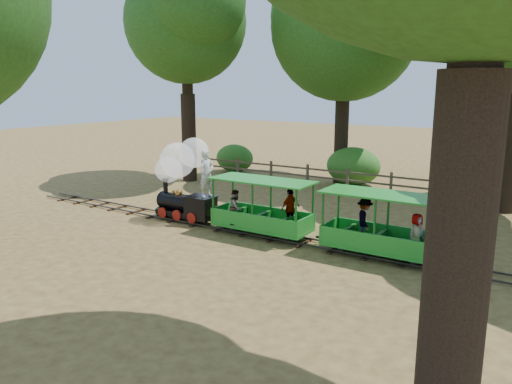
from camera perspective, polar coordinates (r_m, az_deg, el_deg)
The scene contains 11 objects.
ground at distance 15.46m, azimuth 2.26°, elevation -5.28°, with size 90.00×90.00×0.00m, color #A18545.
track at distance 15.44m, azimuth 2.26°, elevation -5.04°, with size 22.00×1.00×0.10m.
locomotive at distance 17.29m, azimuth -8.39°, elevation 2.15°, with size 2.58×1.22×2.97m.
carriage_front at distance 15.47m, azimuth 0.74°, elevation -2.39°, with size 3.25×1.33×1.69m.
carriage_rear at distance 14.00m, azimuth 14.01°, elevation -4.28°, with size 3.25×1.39×1.69m.
oak_nw at distance 24.90m, azimuth -7.99°, elevation 19.26°, with size 7.11×6.25×10.35m.
oak_nc at distance 24.45m, azimuth 10.20°, elevation 18.94°, with size 8.51×7.49×10.67m.
fence at distance 22.39m, azimuth 12.75°, elevation 1.39°, with size 18.10×0.10×1.00m.
shrub_west at distance 27.25m, azimuth -2.46°, elevation 3.89°, with size 2.16×1.66×1.50m, color #2D6B1E.
shrub_mid_w at distance 23.98m, azimuth 11.05°, elevation 2.92°, with size 2.59×1.99×1.79m, color #2D6B1E.
shrub_mid_e at distance 22.73m, azimuth 21.94°, elevation 1.39°, with size 2.15×1.66×1.49m, color #2D6B1E.
Camera 1 is at (7.48, -12.72, 4.60)m, focal length 35.00 mm.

